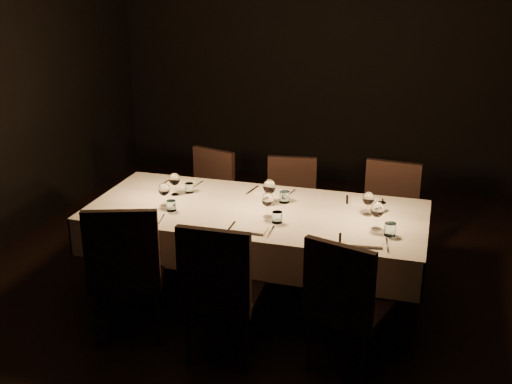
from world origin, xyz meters
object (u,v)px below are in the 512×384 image
(chair_near_center, at_px, (220,286))
(chair_near_right, at_px, (345,301))
(chair_near_left, at_px, (126,267))
(chair_far_left, at_px, (207,195))
(dining_table, at_px, (256,218))
(chair_far_right, at_px, (388,215))
(chair_far_center, at_px, (291,204))

(chair_near_center, xyz_separation_m, chair_near_right, (0.80, 0.07, -0.02))
(chair_near_left, distance_m, chair_far_left, 1.60)
(dining_table, xyz_separation_m, chair_far_right, (0.93, 0.76, -0.16))
(chair_far_right, bearing_deg, chair_far_center, 179.61)
(dining_table, distance_m, chair_far_right, 1.21)
(chair_far_left, xyz_separation_m, chair_far_center, (0.77, 0.01, -0.01))
(chair_far_left, bearing_deg, chair_near_center, -50.00)
(chair_far_left, height_order, chair_far_right, chair_far_right)
(chair_near_right, relative_size, chair_far_left, 1.05)
(chair_near_left, relative_size, chair_far_left, 1.12)
(chair_far_center, bearing_deg, dining_table, -102.88)
(chair_near_center, distance_m, chair_far_center, 1.67)
(dining_table, bearing_deg, chair_near_left, -132.40)
(chair_far_right, bearing_deg, chair_near_left, -131.37)
(chair_far_left, relative_size, chair_far_center, 1.01)
(dining_table, bearing_deg, chair_far_center, 85.14)
(chair_near_center, bearing_deg, chair_far_right, -121.09)
(chair_near_left, relative_size, chair_near_center, 1.03)
(chair_near_right, distance_m, chair_far_center, 1.76)
(chair_near_right, bearing_deg, chair_far_right, -77.75)
(chair_near_left, xyz_separation_m, chair_near_center, (0.70, -0.06, -0.01))
(dining_table, bearing_deg, chair_near_center, -89.98)
(chair_near_left, height_order, chair_far_center, chair_near_left)
(chair_far_left, bearing_deg, chair_far_right, 14.25)
(dining_table, bearing_deg, chair_far_left, 130.07)
(chair_far_left, bearing_deg, chair_far_center, 17.70)
(chair_near_right, bearing_deg, chair_far_left, -29.58)
(chair_near_center, relative_size, chair_far_right, 1.04)
(chair_near_center, distance_m, chair_far_left, 1.81)
(dining_table, bearing_deg, chair_near_right, -43.36)
(chair_near_right, height_order, chair_far_right, chair_near_right)
(chair_near_center, xyz_separation_m, chair_far_left, (-0.70, 1.66, -0.04))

